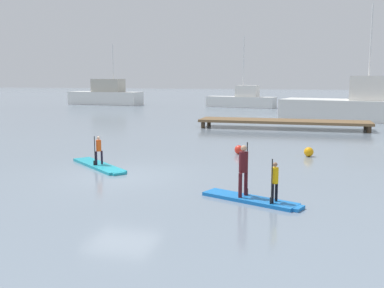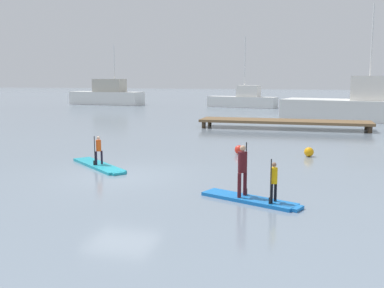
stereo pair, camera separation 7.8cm
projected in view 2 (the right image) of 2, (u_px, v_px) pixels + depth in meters
name	position (u px, v px, depth m)	size (l,w,h in m)	color
ground_plane	(121.00, 176.00, 15.96)	(240.00, 240.00, 0.00)	gray
paddleboard_near	(99.00, 166.00, 17.63)	(3.26, 2.88, 0.10)	#1E9EB2
paddler_child_solo	(98.00, 149.00, 17.52)	(0.31, 0.33, 1.14)	black
paddleboard_far	(251.00, 200.00, 12.73)	(3.02, 1.71, 0.10)	blue
paddler_adult	(243.00, 167.00, 12.77)	(0.35, 0.46, 1.56)	#4C1419
paddler_child_front	(274.00, 180.00, 12.19)	(0.26, 0.37, 1.24)	black
fishing_boat_white_large	(367.00, 106.00, 36.25)	(13.64, 6.74, 9.28)	silver
fishing_boat_green_midground	(243.00, 100.00, 52.70)	(8.50, 3.66, 8.26)	silver
motor_boat_small_navy	(107.00, 95.00, 57.91)	(9.99, 3.67, 7.64)	silver
floating_dock	(284.00, 121.00, 30.64)	(11.52, 2.47, 0.61)	brown
mooring_buoy_near	(239.00, 150.00, 20.57)	(0.41, 0.41, 0.41)	red
mooring_buoy_far	(309.00, 152.00, 19.88)	(0.43, 0.43, 0.43)	orange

